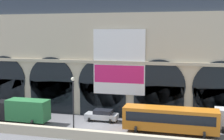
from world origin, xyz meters
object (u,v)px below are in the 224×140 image
(bus_mideast, at_px, (170,119))
(box_truck_midwest, at_px, (22,110))
(car_center, at_px, (102,115))
(street_lamp_quayside, at_px, (73,99))

(bus_mideast, bearing_deg, box_truck_midwest, -178.91)
(box_truck_midwest, relative_size, bus_mideast, 0.68)
(car_center, relative_size, bus_mideast, 0.40)
(bus_mideast, height_order, street_lamp_quayside, street_lamp_quayside)
(box_truck_midwest, bearing_deg, car_center, 19.06)
(bus_mideast, relative_size, street_lamp_quayside, 1.59)
(street_lamp_quayside, bearing_deg, bus_mideast, 19.44)
(box_truck_midwest, distance_m, car_center, 10.64)
(bus_mideast, xyz_separation_m, street_lamp_quayside, (-10.63, -3.75, 2.63))
(box_truck_midwest, height_order, car_center, box_truck_midwest)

